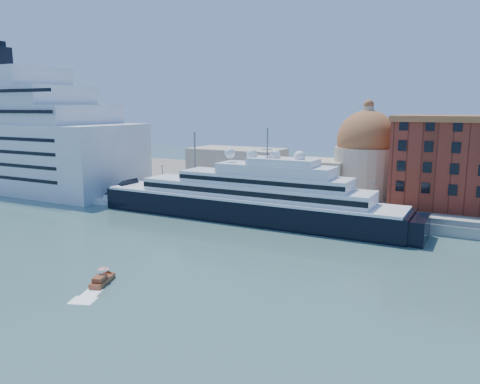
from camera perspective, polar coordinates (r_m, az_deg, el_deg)
The scene contains 9 objects.
ground at distance 96.80m, azimuth -6.26°, elevation -6.12°, with size 400.00×400.00×0.00m, color #335952.
quay at distance 125.17m, azimuth 2.50°, elevation -1.70°, with size 180.00×10.00×2.50m, color gray.
land at distance 162.57m, azimuth 8.74°, elevation 0.88°, with size 260.00×72.00×2.00m, color slate.
quay_fence at distance 120.83m, azimuth 1.59°, elevation -1.24°, with size 180.00×0.10×1.20m, color slate.
superyacht at distance 115.56m, azimuth -0.51°, elevation -1.03°, with size 88.23×12.23×26.37m.
service_barge at distance 138.96m, azimuth -15.96°, elevation -1.08°, with size 13.12×6.88×2.81m.
water_taxi at distance 77.44m, azimuth -16.48°, elevation -10.22°, with size 3.79×6.06×2.73m.
church at distance 142.96m, azimuth 8.96°, elevation 3.61°, with size 66.00×18.00×25.50m.
lamp_posts at distance 128.09m, azimuth -2.93°, elevation 2.47°, with size 120.80×2.40×18.00m.
Camera 1 is at (52.56, -76.59, 27.23)m, focal length 35.00 mm.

